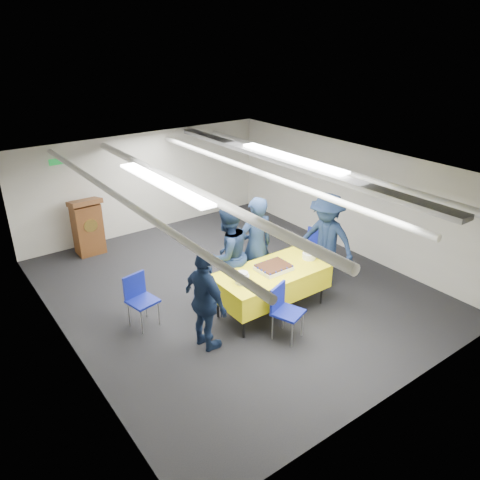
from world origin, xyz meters
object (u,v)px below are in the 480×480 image
at_px(chair_right, 312,247).
at_px(sailor_c, 206,301).
at_px(sailor_d, 326,241).
at_px(sailor_a, 256,246).
at_px(podium, 87,226).
at_px(chair_left, 139,295).
at_px(chair_near, 283,306).
at_px(sheet_cake, 274,267).
at_px(serving_table, 271,281).
at_px(sailor_b, 228,255).

xyz_separation_m(chair_right, sailor_c, (-2.96, -0.84, 0.26)).
bearing_deg(sailor_c, sailor_d, -86.44).
bearing_deg(sailor_a, sailor_d, 163.32).
xyz_separation_m(podium, sailor_d, (3.05, -3.90, 0.28)).
height_order(chair_left, sailor_a, sailor_a).
bearing_deg(chair_near, podium, 106.16).
height_order(podium, chair_left, podium).
height_order(sheet_cake, podium, podium).
height_order(serving_table, sheet_cake, sheet_cake).
bearing_deg(chair_left, chair_right, -5.17).
relative_size(serving_table, sailor_b, 1.09).
xyz_separation_m(chair_right, sailor_a, (-1.36, 0.03, 0.38)).
distance_m(serving_table, sailor_d, 1.42).
bearing_deg(podium, sailor_b, -68.96).
xyz_separation_m(sheet_cake, sailor_d, (1.34, 0.14, 0.07)).
bearing_deg(sheet_cake, sailor_b, 121.16).
relative_size(podium, sailor_d, 0.70).
bearing_deg(serving_table, sailor_c, -171.74).
relative_size(sheet_cake, chair_near, 0.63).
relative_size(chair_near, chair_left, 1.00).
xyz_separation_m(chair_left, sailor_a, (2.13, -0.28, 0.38)).
bearing_deg(podium, sheet_cake, -67.05).
xyz_separation_m(chair_right, sailor_d, (-0.17, -0.50, 0.36)).
bearing_deg(serving_table, sailor_d, 5.40).
height_order(sheet_cake, sailor_c, sailor_c).
distance_m(chair_right, sailor_d, 0.64).
bearing_deg(podium, sailor_d, -51.92).
height_order(sheet_cake, chair_near, chair_near).
height_order(sailor_b, sailor_c, sailor_b).
height_order(chair_left, sailor_b, sailor_b).
relative_size(serving_table, chair_near, 2.21).
bearing_deg(chair_right, sailor_b, 177.91).
bearing_deg(chair_right, sailor_c, -164.22).
distance_m(serving_table, sailor_b, 0.87).
distance_m(sheet_cake, chair_right, 1.66).
bearing_deg(sailor_c, chair_near, -116.30).
height_order(chair_near, sailor_d, sailor_d).
height_order(podium, sailor_c, sailor_c).
distance_m(sheet_cake, chair_left, 2.22).
bearing_deg(sailor_b, serving_table, 114.71).
bearing_deg(sheet_cake, sailor_d, 5.95).
relative_size(sheet_cake, sailor_a, 0.30).
distance_m(chair_near, sailor_b, 1.42).
xyz_separation_m(sailor_b, sailor_c, (-1.02, -0.91, -0.09)).
xyz_separation_m(podium, sailor_c, (0.26, -4.23, 0.18)).
height_order(sheet_cake, sailor_d, sailor_d).
height_order(chair_near, sailor_c, sailor_c).
bearing_deg(podium, serving_table, -67.33).
bearing_deg(serving_table, sailor_a, 74.96).
height_order(podium, sailor_b, sailor_b).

